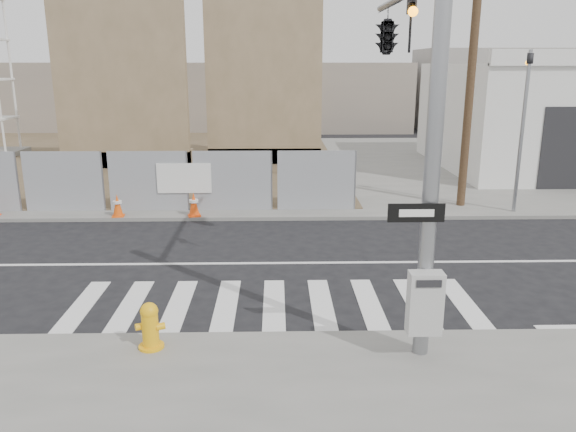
{
  "coord_description": "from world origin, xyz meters",
  "views": [
    {
      "loc": [
        0.06,
        -13.4,
        4.86
      ],
      "look_at": [
        0.33,
        -0.6,
        1.4
      ],
      "focal_mm": 35.0,
      "sensor_mm": 36.0,
      "label": 1
    }
  ],
  "objects_px": {
    "traffic_cone_c": "(118,206)",
    "traffic_cone_d": "(194,205)",
    "auto_shop": "(572,116)",
    "fire_hydrant": "(150,326)",
    "signal_pole": "(399,69)"
  },
  "relations": [
    {
      "from": "auto_shop",
      "to": "traffic_cone_d",
      "type": "relative_size",
      "value": 15.5
    },
    {
      "from": "auto_shop",
      "to": "traffic_cone_d",
      "type": "bearing_deg",
      "value": -152.22
    },
    {
      "from": "traffic_cone_c",
      "to": "traffic_cone_d",
      "type": "height_order",
      "value": "traffic_cone_d"
    },
    {
      "from": "signal_pole",
      "to": "traffic_cone_d",
      "type": "bearing_deg",
      "value": 129.14
    },
    {
      "from": "auto_shop",
      "to": "fire_hydrant",
      "type": "distance_m",
      "value": 23.89
    },
    {
      "from": "fire_hydrant",
      "to": "traffic_cone_d",
      "type": "bearing_deg",
      "value": 69.26
    },
    {
      "from": "auto_shop",
      "to": "fire_hydrant",
      "type": "height_order",
      "value": "auto_shop"
    },
    {
      "from": "signal_pole",
      "to": "traffic_cone_d",
      "type": "height_order",
      "value": "signal_pole"
    },
    {
      "from": "auto_shop",
      "to": "signal_pole",
      "type": "bearing_deg",
      "value": -127.46
    },
    {
      "from": "traffic_cone_d",
      "to": "auto_shop",
      "type": "bearing_deg",
      "value": 27.78
    },
    {
      "from": "signal_pole",
      "to": "auto_shop",
      "type": "relative_size",
      "value": 0.58
    },
    {
      "from": "signal_pole",
      "to": "fire_hydrant",
      "type": "distance_m",
      "value": 6.76
    },
    {
      "from": "fire_hydrant",
      "to": "traffic_cone_c",
      "type": "bearing_deg",
      "value": 84.62
    },
    {
      "from": "signal_pole",
      "to": "auto_shop",
      "type": "distance_m",
      "value": 19.04
    },
    {
      "from": "signal_pole",
      "to": "auto_shop",
      "type": "bearing_deg",
      "value": 52.54
    }
  ]
}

